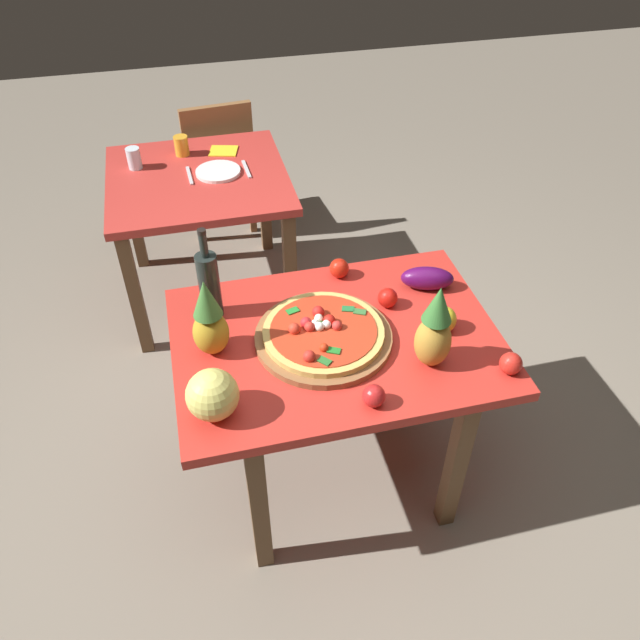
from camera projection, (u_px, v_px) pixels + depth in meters
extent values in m
plane|color=gray|center=(333.00, 463.00, 2.68)|extent=(10.00, 10.00, 0.00)
cube|color=brown|center=(259.00, 507.00, 2.13)|extent=(0.06, 0.06, 0.69)
cube|color=brown|center=(456.00, 465.00, 2.25)|extent=(0.06, 0.06, 0.69)
cube|color=brown|center=(231.00, 362.00, 2.65)|extent=(0.06, 0.06, 0.69)
cube|color=brown|center=(392.00, 335.00, 2.78)|extent=(0.06, 0.06, 0.69)
cube|color=red|center=(336.00, 341.00, 2.21)|extent=(1.14, 0.82, 0.04)
cube|color=brown|center=(135.00, 295.00, 2.98)|extent=(0.06, 0.06, 0.69)
cube|color=brown|center=(290.00, 273.00, 3.12)|extent=(0.06, 0.06, 0.69)
cube|color=brown|center=(132.00, 214.00, 3.53)|extent=(0.06, 0.06, 0.69)
cube|color=brown|center=(264.00, 198.00, 3.67)|extent=(0.06, 0.06, 0.69)
cube|color=#BD332C|center=(197.00, 179.00, 3.08)|extent=(0.87, 0.85, 0.04)
cube|color=brown|center=(239.00, 178.00, 4.13)|extent=(0.04, 0.04, 0.41)
cube|color=brown|center=(189.00, 186.00, 4.05)|extent=(0.04, 0.04, 0.41)
cube|color=brown|center=(252.00, 202.00, 3.90)|extent=(0.04, 0.04, 0.41)
cube|color=brown|center=(199.00, 212.00, 3.82)|extent=(0.04, 0.04, 0.41)
cube|color=brown|center=(216.00, 162.00, 3.83)|extent=(0.44, 0.44, 0.04)
cube|color=#8E5F37|center=(218.00, 140.00, 3.55)|extent=(0.40, 0.08, 0.40)
cylinder|color=brown|center=(323.00, 337.00, 2.18)|extent=(0.48, 0.48, 0.02)
cylinder|color=#DDB25A|center=(323.00, 332.00, 2.16)|extent=(0.42, 0.42, 0.02)
cylinder|color=red|center=(323.00, 330.00, 2.15)|extent=(0.37, 0.37, 0.00)
sphere|color=red|center=(329.00, 320.00, 2.17)|extent=(0.04, 0.04, 0.04)
sphere|color=red|center=(310.00, 327.00, 2.15)|extent=(0.04, 0.04, 0.04)
sphere|color=red|center=(337.00, 326.00, 2.15)|extent=(0.04, 0.04, 0.04)
sphere|color=red|center=(306.00, 323.00, 2.16)|extent=(0.04, 0.04, 0.04)
sphere|color=red|center=(324.00, 348.00, 2.07)|extent=(0.03, 0.03, 0.03)
sphere|color=red|center=(309.00, 356.00, 2.04)|extent=(0.04, 0.04, 0.04)
sphere|color=red|center=(318.00, 312.00, 2.20)|extent=(0.04, 0.04, 0.04)
sphere|color=red|center=(294.00, 329.00, 2.14)|extent=(0.04, 0.04, 0.04)
cube|color=#2B6D2C|center=(324.00, 361.00, 2.03)|extent=(0.05, 0.05, 0.00)
cube|color=#268530|center=(293.00, 311.00, 2.22)|extent=(0.05, 0.04, 0.00)
cube|color=#338132|center=(321.00, 323.00, 2.17)|extent=(0.05, 0.05, 0.00)
cube|color=#237238|center=(348.00, 309.00, 2.23)|extent=(0.05, 0.04, 0.00)
cube|color=#237B28|center=(334.00, 350.00, 2.07)|extent=(0.05, 0.04, 0.00)
cube|color=#387237|center=(360.00, 312.00, 2.22)|extent=(0.05, 0.04, 0.00)
sphere|color=white|center=(319.00, 327.00, 2.15)|extent=(0.03, 0.03, 0.03)
sphere|color=white|center=(327.00, 324.00, 2.16)|extent=(0.03, 0.03, 0.03)
sphere|color=white|center=(315.00, 323.00, 2.16)|extent=(0.03, 0.03, 0.03)
sphere|color=white|center=(319.00, 318.00, 2.18)|extent=(0.03, 0.03, 0.03)
cylinder|color=#202825|center=(210.00, 286.00, 2.20)|extent=(0.08, 0.08, 0.26)
cylinder|color=#202825|center=(203.00, 245.00, 2.09)|extent=(0.03, 0.03, 0.09)
cylinder|color=black|center=(201.00, 232.00, 2.06)|extent=(0.03, 0.03, 0.02)
ellipsoid|color=#B38731|center=(433.00, 341.00, 2.04)|extent=(0.12, 0.12, 0.19)
cone|color=#357231|center=(439.00, 304.00, 1.94)|extent=(0.10, 0.10, 0.13)
ellipsoid|color=#AF8C23|center=(211.00, 333.00, 2.09)|extent=(0.12, 0.12, 0.16)
cone|color=#3F7633|center=(206.00, 298.00, 2.00)|extent=(0.10, 0.10, 0.14)
sphere|color=#D9D067|center=(212.00, 395.00, 1.88)|extent=(0.16, 0.16, 0.16)
ellipsoid|color=yellow|center=(444.00, 320.00, 2.20)|extent=(0.09, 0.09, 0.10)
ellipsoid|color=#4B0D49|center=(427.00, 278.00, 2.38)|extent=(0.22, 0.14, 0.09)
sphere|color=red|center=(374.00, 396.00, 1.94)|extent=(0.07, 0.07, 0.07)
sphere|color=red|center=(388.00, 298.00, 2.30)|extent=(0.07, 0.07, 0.07)
sphere|color=red|center=(339.00, 268.00, 2.44)|extent=(0.08, 0.08, 0.08)
sphere|color=red|center=(511.00, 363.00, 2.05)|extent=(0.08, 0.08, 0.08)
cylinder|color=gold|center=(181.00, 146.00, 3.20)|extent=(0.07, 0.07, 0.10)
cylinder|color=silver|center=(134.00, 158.00, 3.09)|extent=(0.07, 0.07, 0.10)
cylinder|color=white|center=(218.00, 172.00, 3.08)|extent=(0.22, 0.22, 0.02)
cube|color=silver|center=(190.00, 176.00, 3.06)|extent=(0.02, 0.18, 0.01)
cube|color=silver|center=(246.00, 169.00, 3.11)|extent=(0.02, 0.18, 0.01)
cube|color=yellow|center=(223.00, 151.00, 3.26)|extent=(0.17, 0.15, 0.01)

